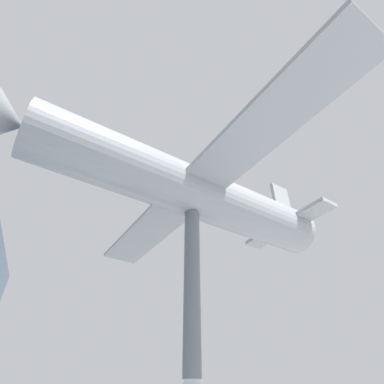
% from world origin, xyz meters
% --- Properties ---
extents(support_pylon_central, '(0.56, 0.56, 7.96)m').
position_xyz_m(support_pylon_central, '(0.00, 0.00, 3.98)').
color(support_pylon_central, slate).
rests_on(support_pylon_central, ground_plane).
extents(suspended_airplane, '(15.67, 13.92, 3.60)m').
position_xyz_m(suspended_airplane, '(-0.03, 0.19, 9.00)').
color(suspended_airplane, '#93999E').
rests_on(suspended_airplane, support_pylon_central).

